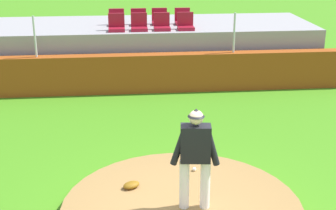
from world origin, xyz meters
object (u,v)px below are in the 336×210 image
(pitcher, at_px, (195,152))
(stadium_chair_6, at_px, (160,19))
(stadium_chair_3, at_px, (186,24))
(baseball, at_px, (194,169))
(stadium_chair_0, at_px, (117,25))
(stadium_chair_4, at_px, (117,20))
(stadium_chair_7, at_px, (183,19))
(fielding_glove, at_px, (131,185))
(stadium_chair_5, at_px, (139,20))
(stadium_chair_1, at_px, (139,25))
(stadium_chair_2, at_px, (162,25))

(pitcher, xyz_separation_m, stadium_chair_6, (0.14, 8.52, 0.58))
(stadium_chair_6, bearing_deg, stadium_chair_3, 128.11)
(baseball, xyz_separation_m, stadium_chair_3, (0.66, 6.39, 1.53))
(stadium_chair_0, bearing_deg, pitcher, 99.07)
(pitcher, height_order, stadium_chair_4, stadium_chair_4)
(stadium_chair_4, distance_m, stadium_chair_7, 2.08)
(pitcher, distance_m, fielding_glove, 1.53)
(stadium_chair_3, xyz_separation_m, stadium_chair_7, (0.02, 0.87, 0.00))
(fielding_glove, relative_size, stadium_chair_5, 0.60)
(pitcher, xyz_separation_m, stadium_chair_7, (0.86, 8.48, 0.58))
(stadium_chair_4, bearing_deg, stadium_chair_6, -179.47)
(stadium_chair_5, bearing_deg, stadium_chair_4, -1.16)
(baseball, bearing_deg, fielding_glove, -156.42)
(stadium_chair_1, distance_m, stadium_chair_3, 1.39)
(stadium_chair_1, bearing_deg, stadium_chair_5, -91.32)
(stadium_chair_2, height_order, stadium_chair_3, same)
(fielding_glove, distance_m, stadium_chair_6, 8.04)
(baseball, distance_m, stadium_chair_4, 7.57)
(stadium_chair_2, relative_size, stadium_chair_7, 1.00)
(stadium_chair_3, xyz_separation_m, stadium_chair_5, (-1.37, 0.88, 0.00))
(fielding_glove, height_order, stadium_chair_3, stadium_chair_3)
(stadium_chair_2, distance_m, stadium_chair_7, 1.13)
(baseball, bearing_deg, stadium_chair_5, 95.56)
(fielding_glove, height_order, stadium_chair_6, stadium_chair_6)
(stadium_chair_5, bearing_deg, stadium_chair_1, 88.68)
(stadium_chair_1, distance_m, stadium_chair_2, 0.68)
(fielding_glove, xyz_separation_m, stadium_chair_6, (1.13, 7.81, 1.51))
(stadium_chair_4, distance_m, stadium_chair_5, 0.69)
(stadium_chair_0, distance_m, stadium_chair_3, 2.06)
(stadium_chair_1, bearing_deg, baseball, 96.49)
(pitcher, relative_size, stadium_chair_2, 3.38)
(stadium_chair_5, bearing_deg, stadium_chair_0, 52.07)
(pitcher, relative_size, stadium_chair_0, 3.38)
(pitcher, distance_m, stadium_chair_3, 7.69)
(stadium_chair_5, distance_m, stadium_chair_7, 1.39)
(stadium_chair_1, relative_size, stadium_chair_7, 1.00)
(stadium_chair_4, height_order, stadium_chair_7, same)
(pitcher, bearing_deg, stadium_chair_0, 105.46)
(fielding_glove, relative_size, stadium_chair_7, 0.60)
(stadium_chair_2, height_order, stadium_chair_7, same)
(stadium_chair_3, bearing_deg, fielding_glove, 75.07)
(stadium_chair_4, relative_size, stadium_chair_6, 1.00)
(fielding_glove, distance_m, stadium_chair_2, 7.16)
(stadium_chair_3, relative_size, stadium_chair_7, 1.00)
(stadium_chair_5, bearing_deg, pitcher, 93.54)
(stadium_chair_3, distance_m, stadium_chair_7, 0.87)
(pitcher, bearing_deg, stadium_chair_5, 99.93)
(stadium_chair_2, height_order, stadium_chair_4, same)
(fielding_glove, xyz_separation_m, stadium_chair_1, (0.45, 6.91, 1.51))
(fielding_glove, xyz_separation_m, stadium_chair_4, (-0.22, 7.80, 1.51))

